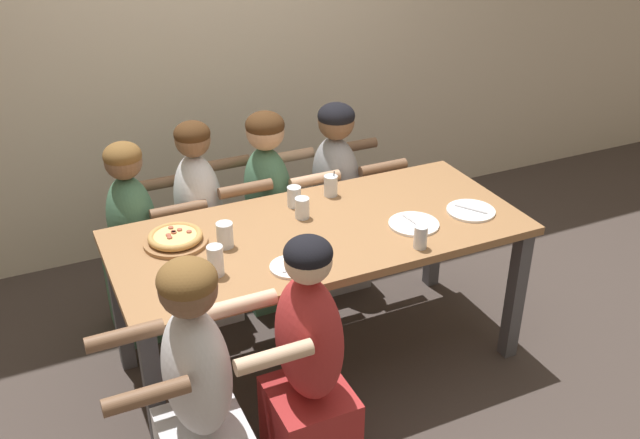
# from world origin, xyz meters

# --- Properties ---
(ground_plane) EXTENTS (18.00, 18.00, 0.00)m
(ground_plane) POSITION_xyz_m (0.00, 0.00, 0.00)
(ground_plane) COLOR #423833
(ground_plane) RESTS_ON ground
(dining_table) EXTENTS (1.93, 0.85, 0.77)m
(dining_table) POSITION_xyz_m (0.00, 0.00, 0.68)
(dining_table) COLOR #996B42
(dining_table) RESTS_ON ground
(pizza_board_main) EXTENTS (0.29, 0.29, 0.05)m
(pizza_board_main) POSITION_xyz_m (-0.64, 0.15, 0.79)
(pizza_board_main) COLOR #996B42
(pizza_board_main) RESTS_ON dining_table
(empty_plate_a) EXTENTS (0.24, 0.24, 0.02)m
(empty_plate_a) POSITION_xyz_m (0.74, -0.15, 0.77)
(empty_plate_a) COLOR white
(empty_plate_a) RESTS_ON dining_table
(empty_plate_b) EXTENTS (0.19, 0.19, 0.02)m
(empty_plate_b) POSITION_xyz_m (-0.25, -0.26, 0.77)
(empty_plate_b) COLOR white
(empty_plate_b) RESTS_ON dining_table
(empty_plate_c) EXTENTS (0.24, 0.24, 0.02)m
(empty_plate_c) POSITION_xyz_m (0.41, -0.15, 0.77)
(empty_plate_c) COLOR white
(empty_plate_c) RESTS_ON dining_table
(cocktail_glass_blue) EXTENTS (0.07, 0.07, 0.13)m
(cocktail_glass_blue) POSITION_xyz_m (0.20, 0.30, 0.81)
(cocktail_glass_blue) COLOR silver
(cocktail_glass_blue) RESTS_ON dining_table
(drinking_glass_a) EXTENTS (0.07, 0.07, 0.10)m
(drinking_glass_a) POSITION_xyz_m (-0.02, 0.27, 0.82)
(drinking_glass_a) COLOR silver
(drinking_glass_a) RESTS_ON dining_table
(drinking_glass_b) EXTENTS (0.07, 0.07, 0.10)m
(drinking_glass_b) POSITION_xyz_m (-0.03, 0.14, 0.81)
(drinking_glass_b) COLOR silver
(drinking_glass_b) RESTS_ON dining_table
(drinking_glass_c) EXTENTS (0.07, 0.07, 0.12)m
(drinking_glass_c) POSITION_xyz_m (-0.45, 0.03, 0.82)
(drinking_glass_c) COLOR silver
(drinking_glass_c) RESTS_ON dining_table
(drinking_glass_d) EXTENTS (0.07, 0.07, 0.13)m
(drinking_glass_d) POSITION_xyz_m (-0.55, -0.17, 0.83)
(drinking_glass_d) COLOR silver
(drinking_glass_d) RESTS_ON dining_table
(drinking_glass_e) EXTENTS (0.06, 0.06, 0.11)m
(drinking_glass_e) POSITION_xyz_m (0.33, -0.34, 0.82)
(drinking_glass_e) COLOR silver
(drinking_glass_e) RESTS_ON dining_table
(diner_far_midleft) EXTENTS (0.51, 0.40, 1.14)m
(diner_far_midleft) POSITION_xyz_m (-0.40, 0.65, 0.52)
(diner_far_midleft) COLOR silver
(diner_far_midleft) RESTS_ON ground
(diner_near_midleft) EXTENTS (0.51, 0.40, 1.14)m
(diner_near_midleft) POSITION_xyz_m (-0.35, -0.65, 0.51)
(diner_near_midleft) COLOR #B22D2D
(diner_near_midleft) RESTS_ON ground
(diner_far_center) EXTENTS (0.51, 0.40, 1.13)m
(diner_far_center) POSITION_xyz_m (-0.01, 0.65, 0.52)
(diner_far_center) COLOR #477556
(diner_far_center) RESTS_ON ground
(diner_far_midright) EXTENTS (0.51, 0.40, 1.12)m
(diner_far_midright) POSITION_xyz_m (0.40, 0.65, 0.52)
(diner_far_midright) COLOR #99999E
(diner_far_midright) RESTS_ON ground
(diner_near_left) EXTENTS (0.51, 0.40, 1.16)m
(diner_near_left) POSITION_xyz_m (-0.79, -0.65, 0.54)
(diner_near_left) COLOR silver
(diner_near_left) RESTS_ON ground
(diner_far_left) EXTENTS (0.51, 0.40, 1.09)m
(diner_far_left) POSITION_xyz_m (-0.75, 0.65, 0.49)
(diner_far_left) COLOR #477556
(diner_far_left) RESTS_ON ground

